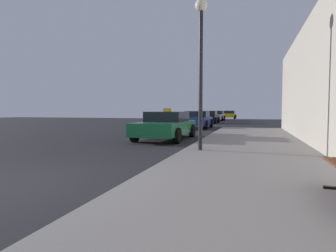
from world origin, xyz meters
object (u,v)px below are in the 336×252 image
object	(u,v)px
car_blue	(197,120)
car_white	(216,116)
car_green	(166,125)
car_black	(208,117)
street_lamp	(201,48)
car_yellow	(229,115)

from	to	relation	value
car_blue	car_white	xyz separation A→B (m)	(-0.46, 15.41, 0.00)
car_green	car_white	distance (m)	23.73
car_black	car_white	size ratio (longest dim) A/B	0.92
street_lamp	car_black	size ratio (longest dim) A/B	1.09
car_green	car_yellow	size ratio (longest dim) A/B	1.05
street_lamp	car_green	bearing A→B (deg)	119.66
street_lamp	car_green	distance (m)	5.31
street_lamp	car_green	xyz separation A→B (m)	(-2.32, 4.07, -2.51)
car_green	car_white	xyz separation A→B (m)	(-0.63, 23.72, -0.00)
car_white	street_lamp	bearing A→B (deg)	96.06
car_yellow	car_white	bearing A→B (deg)	84.47
car_green	car_white	size ratio (longest dim) A/B	1.03
street_lamp	car_white	bearing A→B (deg)	96.06
street_lamp	car_blue	xyz separation A→B (m)	(-2.49, 12.38, -2.52)
street_lamp	car_green	size ratio (longest dim) A/B	0.97
car_green	car_yellow	world-z (taller)	car_green
car_white	car_blue	bearing A→B (deg)	91.71
car_green	car_blue	bearing A→B (deg)	-88.80
car_green	car_yellow	xyz separation A→B (m)	(0.26, 32.98, -0.00)
car_yellow	car_black	bearing A→B (deg)	86.73
street_lamp	car_black	xyz separation A→B (m)	(-2.97, 21.00, -2.52)
car_black	car_white	world-z (taller)	same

